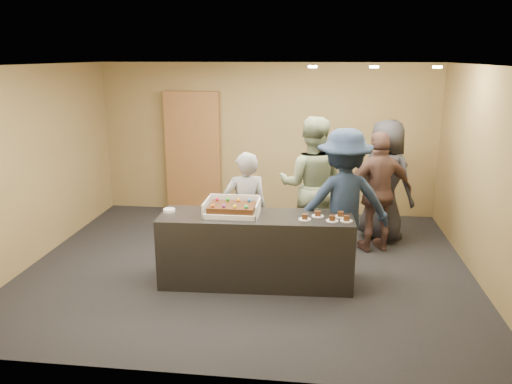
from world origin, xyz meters
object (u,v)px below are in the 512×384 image
(cake_box, at_px, (232,211))
(plate_stack, at_px, (169,210))
(person_brown_extra, at_px, (378,192))
(person_sage_man, at_px, (311,185))
(person_navy_man, at_px, (343,203))
(serving_counter, at_px, (256,249))
(sheet_cake, at_px, (232,207))
(storage_cabinet, at_px, (193,152))
(person_dark_suit, at_px, (385,181))
(person_server_grey, at_px, (246,211))

(cake_box, height_order, plate_stack, cake_box)
(cake_box, height_order, person_brown_extra, person_brown_extra)
(plate_stack, xyz_separation_m, person_sage_man, (1.78, 1.20, 0.08))
(person_navy_man, distance_m, person_brown_extra, 1.03)
(cake_box, bearing_deg, serving_counter, -4.72)
(serving_counter, height_order, sheet_cake, sheet_cake)
(storage_cabinet, height_order, person_sage_man, storage_cabinet)
(storage_cabinet, relative_size, person_sage_man, 1.11)
(serving_counter, xyz_separation_m, person_dark_suit, (1.79, 1.81, 0.50))
(serving_counter, bearing_deg, sheet_cake, 177.47)
(person_navy_man, bearing_deg, serving_counter, 12.05)
(serving_counter, relative_size, person_sage_man, 1.21)
(person_server_grey, xyz_separation_m, person_navy_man, (1.28, -0.00, 0.16))
(person_sage_man, bearing_deg, sheet_cake, 54.99)
(person_brown_extra, bearing_deg, person_dark_suit, -126.70)
(person_brown_extra, bearing_deg, serving_counter, 19.11)
(plate_stack, bearing_deg, person_brown_extra, 25.25)
(person_navy_man, bearing_deg, plate_stack, 0.49)
(cake_box, relative_size, person_brown_extra, 0.38)
(person_brown_extra, bearing_deg, sheet_cake, 14.50)
(person_sage_man, bearing_deg, cake_box, 54.43)
(person_server_grey, bearing_deg, sheet_cake, 59.48)
(sheet_cake, distance_m, plate_stack, 0.82)
(serving_counter, distance_m, cake_box, 0.58)
(plate_stack, bearing_deg, person_dark_suit, 31.64)
(cake_box, xyz_separation_m, person_server_grey, (0.11, 0.43, -0.14))
(serving_counter, distance_m, storage_cabinet, 3.36)
(plate_stack, bearing_deg, sheet_cake, -1.63)
(plate_stack, bearing_deg, cake_box, 0.11)
(storage_cabinet, bearing_deg, person_server_grey, -61.97)
(serving_counter, bearing_deg, person_dark_suit, 42.86)
(sheet_cake, relative_size, plate_stack, 3.81)
(person_sage_man, height_order, person_dark_suit, person_sage_man)
(cake_box, relative_size, plate_stack, 4.46)
(cake_box, distance_m, person_server_grey, 0.46)
(sheet_cake, distance_m, person_dark_suit, 2.76)
(person_brown_extra, bearing_deg, person_server_grey, 5.67)
(serving_counter, height_order, person_brown_extra, person_brown_extra)
(person_brown_extra, height_order, person_dark_suit, person_dark_suit)
(person_sage_man, bearing_deg, plate_stack, 37.22)
(storage_cabinet, height_order, person_server_grey, storage_cabinet)
(person_server_grey, relative_size, person_brown_extra, 0.90)
(person_sage_man, distance_m, person_dark_suit, 1.27)
(storage_cabinet, xyz_separation_m, sheet_cake, (1.21, -2.93, -0.10))
(person_server_grey, height_order, person_brown_extra, person_brown_extra)
(person_server_grey, bearing_deg, person_brown_extra, -171.65)
(storage_cabinet, bearing_deg, serving_counter, -62.69)
(person_navy_man, bearing_deg, person_dark_suit, -127.78)
(serving_counter, relative_size, storage_cabinet, 1.09)
(person_navy_man, xyz_separation_m, person_brown_extra, (0.55, 0.87, -0.08))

